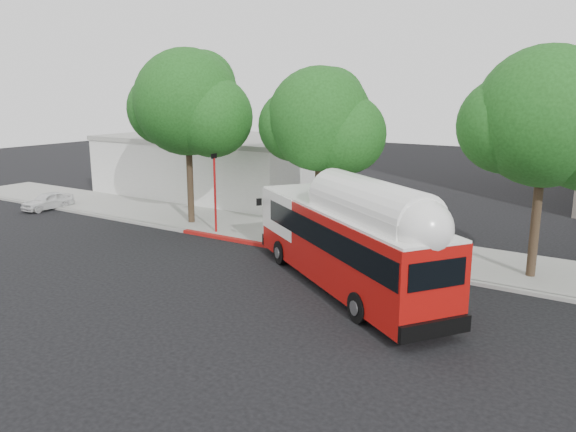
{
  "coord_description": "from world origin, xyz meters",
  "views": [
    {
      "loc": [
        12.47,
        -17.65,
        7.43
      ],
      "look_at": [
        -0.85,
        3.0,
        1.94
      ],
      "focal_mm": 35.0,
      "sensor_mm": 36.0,
      "label": 1
    }
  ],
  "objects": [
    {
      "name": "street_tree_right",
      "position": [
        9.44,
        5.86,
        6.26
      ],
      "size": [
        6.21,
        5.4,
        9.18
      ],
      "color": "#2D2116",
      "rests_on": "ground"
    },
    {
      "name": "sidewalk",
      "position": [
        0.0,
        6.5,
        0.07
      ],
      "size": [
        60.0,
        5.0,
        0.15
      ],
      "primitive_type": "cube",
      "color": "gray",
      "rests_on": "ground"
    },
    {
      "name": "curb_strip",
      "position": [
        0.0,
        3.9,
        0.07
      ],
      "size": [
        60.0,
        0.3,
        0.15
      ],
      "primitive_type": "cube",
      "color": "gray",
      "rests_on": "ground"
    },
    {
      "name": "parked_car",
      "position": [
        -19.57,
        3.62,
        0.56
      ],
      "size": [
        3.33,
        1.42,
        1.12
      ],
      "primitive_type": "imported",
      "rotation": [
        0.0,
        0.0,
        -0.03
      ],
      "color": "silver",
      "rests_on": "ground"
    },
    {
      "name": "ground",
      "position": [
        0.0,
        0.0,
        0.0
      ],
      "size": [
        120.0,
        120.0,
        0.0
      ],
      "primitive_type": "plane",
      "color": "black",
      "rests_on": "ground"
    },
    {
      "name": "low_commercial_bldg",
      "position": [
        -14.0,
        14.0,
        2.15
      ],
      "size": [
        16.2,
        10.2,
        4.25
      ],
      "color": "silver",
      "rests_on": "ground"
    },
    {
      "name": "signal_pole",
      "position": [
        -6.35,
        4.5,
        2.2
      ],
      "size": [
        0.12,
        0.41,
        4.28
      ],
      "color": "#B41314",
      "rests_on": "ground"
    },
    {
      "name": "street_tree_mid",
      "position": [
        -0.59,
        6.06,
        5.91
      ],
      "size": [
        5.75,
        5.0,
        8.62
      ],
      "color": "#2D2116",
      "rests_on": "ground"
    },
    {
      "name": "transit_bus",
      "position": [
        3.15,
        0.8,
        1.69
      ],
      "size": [
        11.23,
        8.69,
        3.61
      ],
      "rotation": [
        0.0,
        0.0,
        -0.61
      ],
      "color": "#A40E0B",
      "rests_on": "ground"
    },
    {
      "name": "red_curb_segment",
      "position": [
        -3.0,
        3.9,
        0.08
      ],
      "size": [
        10.0,
        0.32,
        0.16
      ],
      "primitive_type": "cube",
      "color": "maroon",
      "rests_on": "ground"
    },
    {
      "name": "street_tree_left",
      "position": [
        -8.53,
        5.56,
        6.6
      ],
      "size": [
        6.67,
        5.8,
        9.74
      ],
      "color": "#2D2116",
      "rests_on": "ground"
    }
  ]
}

